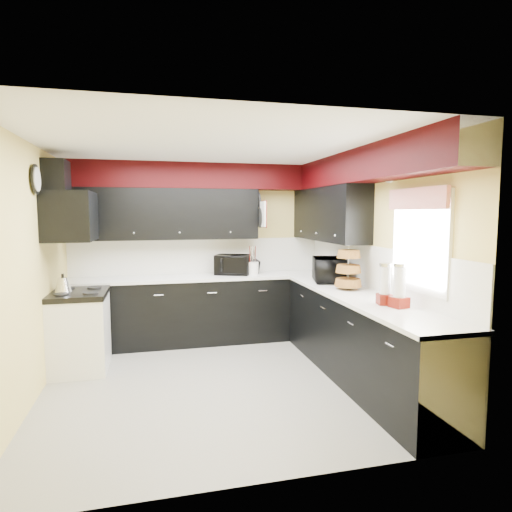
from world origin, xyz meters
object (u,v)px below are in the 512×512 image
(toaster_oven, at_px, (233,265))
(knife_block, at_px, (255,267))
(microwave, at_px, (329,270))
(kettle, at_px, (63,285))
(utensil_crock, at_px, (253,268))

(toaster_oven, height_order, knife_block, toaster_oven)
(microwave, bearing_deg, toaster_oven, 64.73)
(knife_block, distance_m, kettle, 2.57)
(microwave, distance_m, knife_block, 1.21)
(utensil_crock, height_order, knife_block, knife_block)
(microwave, bearing_deg, utensil_crock, 59.34)
(knife_block, bearing_deg, utensil_crock, -136.27)
(microwave, distance_m, utensil_crock, 1.17)
(utensil_crock, xyz_separation_m, knife_block, (0.06, 0.11, 0.01))
(toaster_oven, height_order, utensil_crock, toaster_oven)
(toaster_oven, distance_m, microwave, 1.42)
(toaster_oven, bearing_deg, utensil_crock, 6.24)
(utensil_crock, relative_size, kettle, 0.97)
(microwave, xyz_separation_m, knife_block, (-0.75, 0.95, -0.05))
(toaster_oven, relative_size, knife_block, 2.45)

